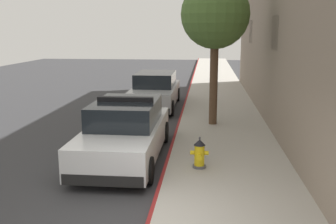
% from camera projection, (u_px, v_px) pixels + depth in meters
% --- Properties ---
extents(ground_plane, '(28.58, 60.00, 0.20)m').
position_uv_depth(ground_plane, '(80.00, 113.00, 16.88)').
color(ground_plane, '#353538').
extents(sidewalk_pavement, '(3.05, 60.00, 0.17)m').
position_uv_depth(sidewalk_pavement, '(221.00, 112.00, 16.26)').
color(sidewalk_pavement, '#ADA89E').
rests_on(sidewalk_pavement, ground).
extents(curb_painted_edge, '(0.08, 60.00, 0.17)m').
position_uv_depth(curb_painted_edge, '(183.00, 111.00, 16.41)').
color(curb_painted_edge, maroon).
rests_on(curb_painted_edge, ground).
extents(police_cruiser, '(1.94, 4.84, 1.68)m').
position_uv_depth(police_cruiser, '(126.00, 132.00, 10.47)').
color(police_cruiser, white).
rests_on(police_cruiser, ground).
extents(parked_car_silver_ahead, '(1.94, 4.84, 1.56)m').
position_uv_depth(parked_car_silver_ahead, '(155.00, 91.00, 17.50)').
color(parked_car_silver_ahead, '#B2B5BA').
rests_on(parked_car_silver_ahead, ground).
extents(fire_hydrant, '(0.44, 0.40, 0.76)m').
position_uv_depth(fire_hydrant, '(199.00, 154.00, 9.34)').
color(fire_hydrant, '#4C4C51').
rests_on(fire_hydrant, sidewalk_pavement).
extents(street_tree, '(2.32, 2.32, 4.92)m').
position_uv_depth(street_tree, '(215.00, 15.00, 13.06)').
color(street_tree, brown).
rests_on(street_tree, sidewalk_pavement).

